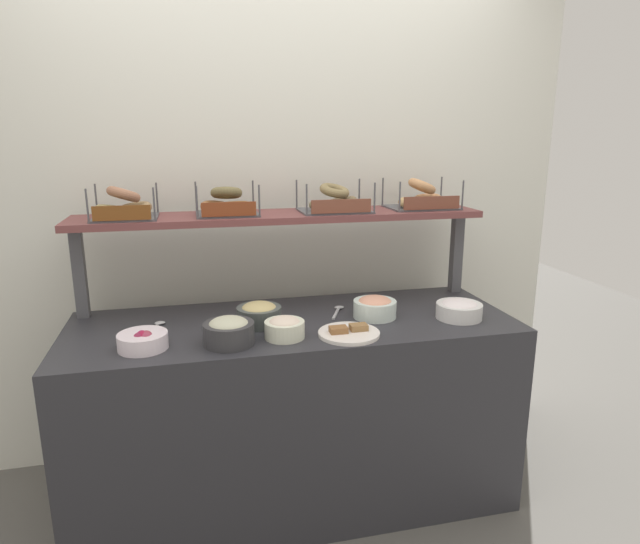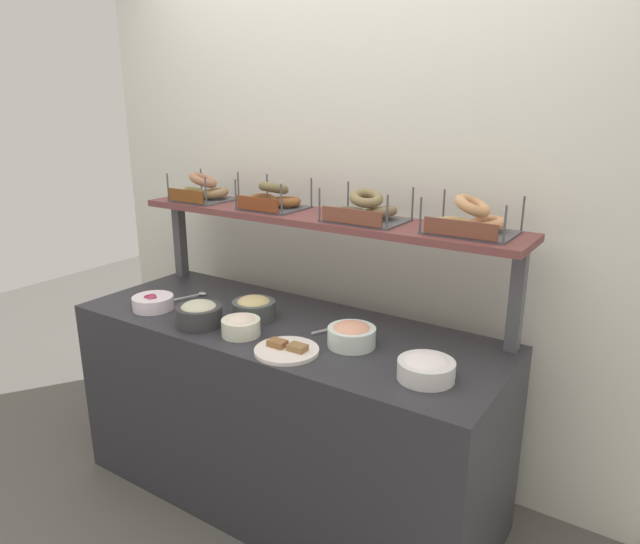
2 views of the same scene
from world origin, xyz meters
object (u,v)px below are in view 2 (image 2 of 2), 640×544
Objects in this scene: serving_plate_white at (287,350)px; bagel_basket_sesame at (470,221)px; bowl_tuna_salad at (199,313)px; bowl_hummus at (254,308)px; serving_spoon_by_edge at (336,327)px; bowl_potato_salad at (241,325)px; bowl_lox_spread at (352,334)px; serving_spoon_near_plate at (195,295)px; bagel_basket_poppy at (365,210)px; bagel_basket_cinnamon_raisin at (273,199)px; bowl_cream_cheese at (426,368)px; bowl_beet_salad at (153,302)px; bagel_basket_everything at (203,191)px.

bagel_basket_sesame is (0.50, 0.50, 0.47)m from serving_plate_white.
bowl_hummus is (0.14, 0.19, -0.00)m from bowl_tuna_salad.
bowl_hummus is 1.14× the size of serving_spoon_by_edge.
bagel_basket_sesame is at bearing 31.40° from bowl_potato_salad.
serving_spoon_near_plate is (-0.93, 0.08, -0.04)m from bowl_lox_spread.
bagel_basket_poppy is at bearing 54.43° from bowl_potato_salad.
bagel_basket_poppy is (0.49, -0.01, -0.00)m from bagel_basket_cinnamon_raisin.
serving_plate_white is (-0.53, -0.09, -0.03)m from bowl_cream_cheese.
bagel_basket_poppy is at bearing 27.08° from bowl_beet_salad.
bagel_basket_everything reaches higher than bowl_beet_salad.
serving_spoon_by_edge is 0.69m from bagel_basket_cinnamon_raisin.
serving_spoon_near_plate is 0.52× the size of bagel_basket_sesame.
bowl_hummus is at bearing 20.12° from bowl_beet_salad.
serving_plate_white is 0.77× the size of bagel_basket_poppy.
serving_spoon_by_edge is at bearing 29.17° from bowl_tuna_salad.
serving_spoon_near_plate is (-0.75, 0.27, -0.00)m from serving_plate_white.
bowl_cream_cheese is 1.12m from bagel_basket_cinnamon_raisin.
bowl_tuna_salad reaches higher than bowl_hummus.
bowl_lox_spread is 0.58× the size of bagel_basket_poppy.
bowl_tuna_salad is 0.60× the size of bagel_basket_poppy.
bagel_basket_sesame is (0.33, 0.31, 0.43)m from bowl_lox_spread.
bagel_basket_sesame is at bearing 19.01° from bowl_hummus.
bagel_basket_sesame is at bearing 92.99° from bowl_cream_cheese.
bagel_basket_sesame is (0.47, 0.20, 0.47)m from serving_spoon_by_edge.
serving_plate_white is at bearing -170.26° from bowl_cream_cheese.
bagel_basket_cinnamon_raisin is at bearing 157.42° from bowl_cream_cheese.
bowl_lox_spread is (0.64, 0.17, -0.01)m from bowl_tuna_salad.
bowl_beet_salad is 1.05m from bagel_basket_poppy.
serving_spoon_by_edge is at bearing -22.03° from bagel_basket_cinnamon_raisin.
bagel_basket_poppy is at bearing 111.17° from bowl_lox_spread.
serving_plate_white is 0.87× the size of bagel_basket_cinnamon_raisin.
bagel_basket_sesame is (-0.02, 0.40, 0.44)m from bowl_cream_cheese.
serving_spoon_near_plate is at bearing -145.65° from bagel_basket_cinnamon_raisin.
bagel_basket_sesame reaches higher than bowl_tuna_salad.
serving_spoon_by_edge is (0.29, 0.27, -0.04)m from bowl_potato_salad.
bagel_basket_sesame is (1.29, 0.46, 0.44)m from bowl_beet_salad.
bowl_potato_salad is at bearing -148.60° from bagel_basket_sesame.
bowl_potato_salad reaches higher than serving_spoon_by_edge.
serving_plate_white is at bearing -48.57° from bagel_basket_cinnamon_raisin.
bowl_tuna_salad is 1.18× the size of serving_spoon_by_edge.
bagel_basket_cinnamon_raisin is at bearing 2.16° from bagel_basket_everything.
bowl_beet_salad is 0.65× the size of bagel_basket_cinnamon_raisin.
bagel_basket_poppy is (0.82, 0.21, 0.47)m from serving_spoon_near_plate.
bowl_hummus is 0.58× the size of bagel_basket_poppy.
bowl_potato_salad is 0.26m from serving_plate_white.
bagel_basket_everything is 0.86× the size of bagel_basket_sesame.
bowl_tuna_salad is at bearing -41.62° from serving_spoon_near_plate.
bowl_beet_salad is 1.12× the size of serving_spoon_by_edge.
bagel_basket_poppy is at bearing 140.32° from bowl_cream_cheese.
serving_spoon_by_edge is (0.79, 0.03, 0.00)m from serving_spoon_near_plate.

